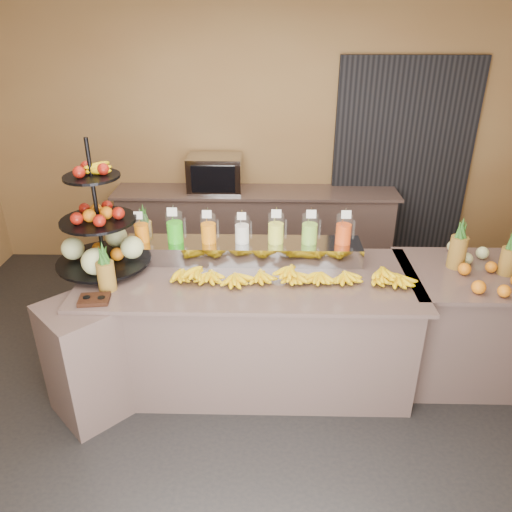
{
  "coord_description": "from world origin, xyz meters",
  "views": [
    {
      "loc": [
        0.12,
        -2.95,
        2.71
      ],
      "look_at": [
        0.05,
        0.3,
        1.1
      ],
      "focal_mm": 35.0,
      "sensor_mm": 36.0,
      "label": 1
    }
  ],
  "objects_px": {
    "oven_warmer": "(215,173)",
    "condiment_caddy": "(94,300)",
    "banana_heap": "(291,273)",
    "fruit_stand": "(108,237)",
    "pitcher_tray": "(242,251)",
    "right_fruit_pile": "(484,267)"
  },
  "relations": [
    {
      "from": "oven_warmer",
      "to": "condiment_caddy",
      "type": "bearing_deg",
      "value": -104.22
    },
    {
      "from": "banana_heap",
      "to": "fruit_stand",
      "type": "relative_size",
      "value": 1.83
    },
    {
      "from": "pitcher_tray",
      "to": "banana_heap",
      "type": "distance_m",
      "value": 0.49
    },
    {
      "from": "pitcher_tray",
      "to": "banana_heap",
      "type": "xyz_separation_m",
      "value": [
        0.37,
        -0.33,
        -0.02
      ]
    },
    {
      "from": "oven_warmer",
      "to": "fruit_stand",
      "type": "bearing_deg",
      "value": -108.69
    },
    {
      "from": "fruit_stand",
      "to": "right_fruit_pile",
      "type": "distance_m",
      "value": 2.8
    },
    {
      "from": "banana_heap",
      "to": "condiment_caddy",
      "type": "relative_size",
      "value": 9.08
    },
    {
      "from": "banana_heap",
      "to": "fruit_stand",
      "type": "distance_m",
      "value": 1.39
    },
    {
      "from": "fruit_stand",
      "to": "right_fruit_pile",
      "type": "height_order",
      "value": "fruit_stand"
    },
    {
      "from": "pitcher_tray",
      "to": "fruit_stand",
      "type": "bearing_deg",
      "value": -171.34
    },
    {
      "from": "fruit_stand",
      "to": "condiment_caddy",
      "type": "bearing_deg",
      "value": -106.46
    },
    {
      "from": "fruit_stand",
      "to": "oven_warmer",
      "type": "relative_size",
      "value": 1.74
    },
    {
      "from": "condiment_caddy",
      "to": "oven_warmer",
      "type": "distance_m",
      "value": 2.41
    },
    {
      "from": "banana_heap",
      "to": "condiment_caddy",
      "type": "xyz_separation_m",
      "value": [
        -1.34,
        -0.33,
        -0.04
      ]
    },
    {
      "from": "condiment_caddy",
      "to": "pitcher_tray",
      "type": "bearing_deg",
      "value": 33.96
    },
    {
      "from": "condiment_caddy",
      "to": "right_fruit_pile",
      "type": "xyz_separation_m",
      "value": [
        2.77,
        0.41,
        0.06
      ]
    },
    {
      "from": "right_fruit_pile",
      "to": "oven_warmer",
      "type": "xyz_separation_m",
      "value": [
        -2.16,
        1.92,
        0.11
      ]
    },
    {
      "from": "banana_heap",
      "to": "fruit_stand",
      "type": "bearing_deg",
      "value": 172.6
    },
    {
      "from": "pitcher_tray",
      "to": "fruit_stand",
      "type": "height_order",
      "value": "fruit_stand"
    },
    {
      "from": "banana_heap",
      "to": "right_fruit_pile",
      "type": "height_order",
      "value": "right_fruit_pile"
    },
    {
      "from": "right_fruit_pile",
      "to": "banana_heap",
      "type": "bearing_deg",
      "value": -176.65
    },
    {
      "from": "pitcher_tray",
      "to": "condiment_caddy",
      "type": "bearing_deg",
      "value": -146.04
    }
  ]
}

